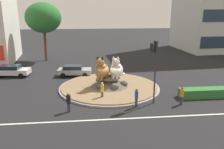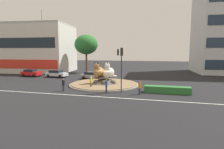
{
  "view_description": "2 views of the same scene",
  "coord_description": "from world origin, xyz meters",
  "px_view_note": "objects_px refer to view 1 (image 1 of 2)",
  "views": [
    {
      "loc": [
        -2.31,
        -24.74,
        8.61
      ],
      "look_at": [
        0.18,
        -1.12,
        1.9
      ],
      "focal_mm": 37.62,
      "sensor_mm": 36.0,
      "label": 1
    },
    {
      "loc": [
        8.28,
        -27.74,
        5.33
      ],
      "look_at": [
        1.57,
        -1.04,
        1.88
      ],
      "focal_mm": 29.08,
      "sensor_mm": 36.0,
      "label": 2
    }
  ],
  "objects_px": {
    "cat_statue_white": "(117,69)",
    "pedestrian_yellow_shirt": "(102,90)",
    "cat_statue_tabby": "(102,70)",
    "broadleaf_tree_behind_island": "(43,18)",
    "pedestrian_blue_shirt": "(136,97)",
    "pedestrian_orange_shirt": "(182,95)",
    "parked_car_right": "(74,70)",
    "traffic_light_mast": "(155,59)",
    "hatchback_near_shophouse": "(11,70)",
    "pedestrian_black_shirt": "(69,102)"
  },
  "relations": [
    {
      "from": "traffic_light_mast",
      "to": "cat_statue_tabby",
      "type": "bearing_deg",
      "value": 42.58
    },
    {
      "from": "cat_statue_white",
      "to": "parked_car_right",
      "type": "distance_m",
      "value": 7.48
    },
    {
      "from": "pedestrian_yellow_shirt",
      "to": "parked_car_right",
      "type": "bearing_deg",
      "value": 12.93
    },
    {
      "from": "pedestrian_orange_shirt",
      "to": "pedestrian_black_shirt",
      "type": "bearing_deg",
      "value": 169.94
    },
    {
      "from": "pedestrian_blue_shirt",
      "to": "traffic_light_mast",
      "type": "bearing_deg",
      "value": -157.65
    },
    {
      "from": "pedestrian_orange_shirt",
      "to": "cat_statue_tabby",
      "type": "bearing_deg",
      "value": 131.36
    },
    {
      "from": "cat_statue_tabby",
      "to": "broadleaf_tree_behind_island",
      "type": "bearing_deg",
      "value": -132.62
    },
    {
      "from": "pedestrian_blue_shirt",
      "to": "pedestrian_black_shirt",
      "type": "relative_size",
      "value": 1.03
    },
    {
      "from": "pedestrian_blue_shirt",
      "to": "pedestrian_orange_shirt",
      "type": "bearing_deg",
      "value": 178.79
    },
    {
      "from": "cat_statue_white",
      "to": "hatchback_near_shophouse",
      "type": "distance_m",
      "value": 14.56
    },
    {
      "from": "cat_statue_tabby",
      "to": "pedestrian_blue_shirt",
      "type": "bearing_deg",
      "value": 47.21
    },
    {
      "from": "pedestrian_yellow_shirt",
      "to": "cat_statue_white",
      "type": "bearing_deg",
      "value": -35.14
    },
    {
      "from": "pedestrian_black_shirt",
      "to": "hatchback_near_shophouse",
      "type": "height_order",
      "value": "pedestrian_black_shirt"
    },
    {
      "from": "broadleaf_tree_behind_island",
      "to": "pedestrian_blue_shirt",
      "type": "xyz_separation_m",
      "value": [
        11.29,
        -21.1,
        -6.17
      ]
    },
    {
      "from": "parked_car_right",
      "to": "cat_statue_tabby",
      "type": "bearing_deg",
      "value": -54.67
    },
    {
      "from": "pedestrian_blue_shirt",
      "to": "parked_car_right",
      "type": "bearing_deg",
      "value": -64.53
    },
    {
      "from": "pedestrian_yellow_shirt",
      "to": "pedestrian_blue_shirt",
      "type": "xyz_separation_m",
      "value": [
        2.93,
        -2.13,
        0.0
      ]
    },
    {
      "from": "pedestrian_yellow_shirt",
      "to": "hatchback_near_shophouse",
      "type": "distance_m",
      "value": 14.76
    },
    {
      "from": "cat_statue_white",
      "to": "cat_statue_tabby",
      "type": "bearing_deg",
      "value": -64.49
    },
    {
      "from": "pedestrian_blue_shirt",
      "to": "pedestrian_orange_shirt",
      "type": "xyz_separation_m",
      "value": [
        4.28,
        0.17,
        -0.05
      ]
    },
    {
      "from": "broadleaf_tree_behind_island",
      "to": "pedestrian_yellow_shirt",
      "type": "height_order",
      "value": "broadleaf_tree_behind_island"
    },
    {
      "from": "cat_statue_tabby",
      "to": "pedestrian_yellow_shirt",
      "type": "distance_m",
      "value": 3.35
    },
    {
      "from": "pedestrian_blue_shirt",
      "to": "pedestrian_yellow_shirt",
      "type": "bearing_deg",
      "value": -39.49
    },
    {
      "from": "hatchback_near_shophouse",
      "to": "parked_car_right",
      "type": "relative_size",
      "value": 1.05
    },
    {
      "from": "pedestrian_yellow_shirt",
      "to": "cat_statue_tabby",
      "type": "bearing_deg",
      "value": -9.28
    },
    {
      "from": "cat_statue_white",
      "to": "pedestrian_blue_shirt",
      "type": "relative_size",
      "value": 1.44
    },
    {
      "from": "cat_statue_white",
      "to": "broadleaf_tree_behind_island",
      "type": "xyz_separation_m",
      "value": [
        -10.16,
        15.65,
        4.96
      ]
    },
    {
      "from": "pedestrian_black_shirt",
      "to": "broadleaf_tree_behind_island",
      "type": "bearing_deg",
      "value": 37.29
    },
    {
      "from": "pedestrian_yellow_shirt",
      "to": "pedestrian_blue_shirt",
      "type": "height_order",
      "value": "pedestrian_blue_shirt"
    },
    {
      "from": "cat_statue_tabby",
      "to": "broadleaf_tree_behind_island",
      "type": "xyz_separation_m",
      "value": [
        -8.5,
        15.86,
        4.93
      ]
    },
    {
      "from": "parked_car_right",
      "to": "pedestrian_black_shirt",
      "type": "bearing_deg",
      "value": -84.17
    },
    {
      "from": "cat_statue_tabby",
      "to": "cat_statue_white",
      "type": "relative_size",
      "value": 1.0
    },
    {
      "from": "hatchback_near_shophouse",
      "to": "cat_statue_tabby",
      "type": "bearing_deg",
      "value": -23.58
    },
    {
      "from": "cat_statue_white",
      "to": "hatchback_near_shophouse",
      "type": "height_order",
      "value": "cat_statue_white"
    },
    {
      "from": "cat_statue_white",
      "to": "pedestrian_yellow_shirt",
      "type": "bearing_deg",
      "value": -10.4
    },
    {
      "from": "traffic_light_mast",
      "to": "broadleaf_tree_behind_island",
      "type": "xyz_separation_m",
      "value": [
        -13.03,
        20.25,
        2.88
      ]
    },
    {
      "from": "hatchback_near_shophouse",
      "to": "parked_car_right",
      "type": "bearing_deg",
      "value": 0.57
    },
    {
      "from": "traffic_light_mast",
      "to": "cat_statue_white",
      "type": "bearing_deg",
      "value": 28.61
    },
    {
      "from": "traffic_light_mast",
      "to": "hatchback_near_shophouse",
      "type": "height_order",
      "value": "traffic_light_mast"
    },
    {
      "from": "broadleaf_tree_behind_island",
      "to": "parked_car_right",
      "type": "xyz_separation_m",
      "value": [
        5.25,
        -10.19,
        -6.38
      ]
    },
    {
      "from": "pedestrian_orange_shirt",
      "to": "parked_car_right",
      "type": "xyz_separation_m",
      "value": [
        -10.32,
        10.73,
        -0.15
      ]
    },
    {
      "from": "hatchback_near_shophouse",
      "to": "pedestrian_blue_shirt",
      "type": "bearing_deg",
      "value": -33.63
    },
    {
      "from": "broadleaf_tree_behind_island",
      "to": "parked_car_right",
      "type": "height_order",
      "value": "broadleaf_tree_behind_island"
    },
    {
      "from": "pedestrian_blue_shirt",
      "to": "cat_statue_white",
      "type": "bearing_deg",
      "value": -81.84
    },
    {
      "from": "traffic_light_mast",
      "to": "pedestrian_yellow_shirt",
      "type": "relative_size",
      "value": 3.29
    },
    {
      "from": "cat_statue_white",
      "to": "broadleaf_tree_behind_island",
      "type": "height_order",
      "value": "broadleaf_tree_behind_island"
    },
    {
      "from": "pedestrian_yellow_shirt",
      "to": "pedestrian_orange_shirt",
      "type": "bearing_deg",
      "value": -111.75
    },
    {
      "from": "cat_statue_tabby",
      "to": "hatchback_near_shophouse",
      "type": "relative_size",
      "value": 0.55
    },
    {
      "from": "pedestrian_orange_shirt",
      "to": "traffic_light_mast",
      "type": "bearing_deg",
      "value": 152.17
    },
    {
      "from": "cat_statue_tabby",
      "to": "hatchback_near_shophouse",
      "type": "bearing_deg",
      "value": -100.01
    }
  ]
}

